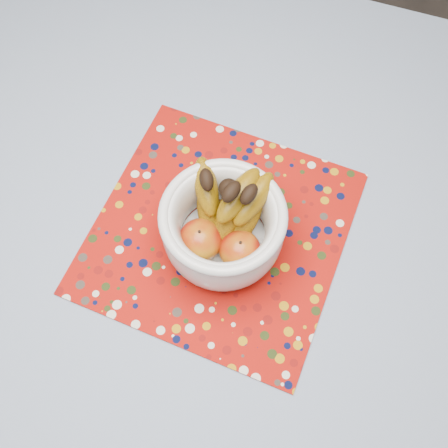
# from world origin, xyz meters

# --- Properties ---
(table) EXTENTS (1.20, 1.20, 0.75)m
(table) POSITION_xyz_m (0.00, 0.00, 0.67)
(table) COLOR brown
(table) RESTS_ON ground
(tablecloth) EXTENTS (1.32, 1.32, 0.01)m
(tablecloth) POSITION_xyz_m (0.00, 0.00, 0.76)
(tablecloth) COLOR slate
(tablecloth) RESTS_ON table
(placemat) EXTENTS (0.47, 0.47, 0.00)m
(placemat) POSITION_xyz_m (0.05, -0.02, 0.76)
(placemat) COLOR #960E08
(placemat) RESTS_ON tablecloth
(fruit_bowl) EXTENTS (0.23, 0.22, 0.19)m
(fruit_bowl) POSITION_xyz_m (0.07, -0.03, 0.84)
(fruit_bowl) COLOR silver
(fruit_bowl) RESTS_ON placemat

